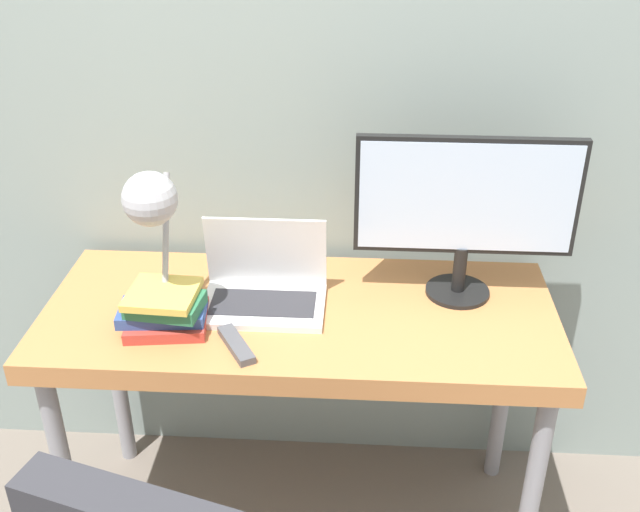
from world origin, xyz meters
TOP-DOWN VIEW (x-y plane):
  - wall_back at (0.00, 0.65)m, footprint 8.00×0.05m
  - desk at (0.00, 0.29)m, footprint 1.37×0.58m
  - laptop at (-0.10, 0.32)m, footprint 0.33×0.22m
  - monitor at (0.43, 0.40)m, footprint 0.58×0.18m
  - desk_lamp at (-0.34, 0.20)m, footprint 0.13×0.29m
  - book_stack at (-0.33, 0.19)m, footprint 0.23×0.20m
  - tv_remote at (-0.14, 0.11)m, footprint 0.12×0.16m

SIDE VIEW (x-z plane):
  - desk at x=0.00m, z-range 0.31..1.09m
  - tv_remote at x=-0.14m, z-range 0.78..0.80m
  - laptop at x=-0.10m, z-range 0.71..0.94m
  - book_stack at x=-0.33m, z-range 0.78..0.89m
  - monitor at x=0.43m, z-range 0.82..1.27m
  - desk_lamp at x=-0.34m, z-range 0.89..1.32m
  - wall_back at x=0.00m, z-range 0.00..2.60m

